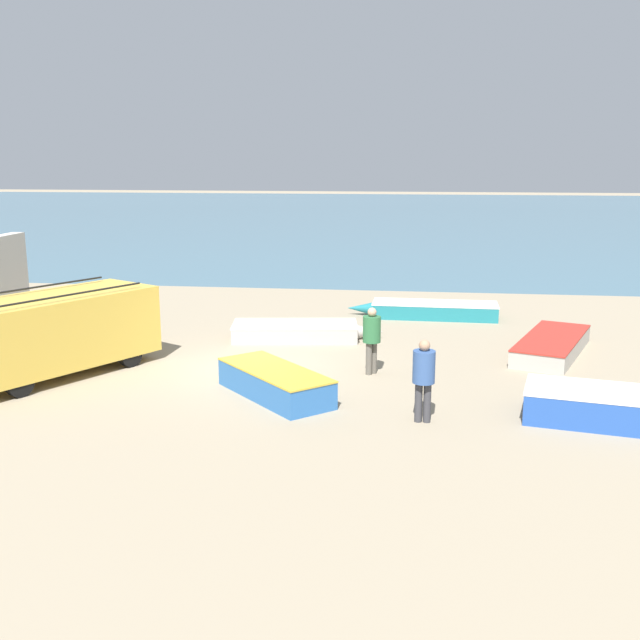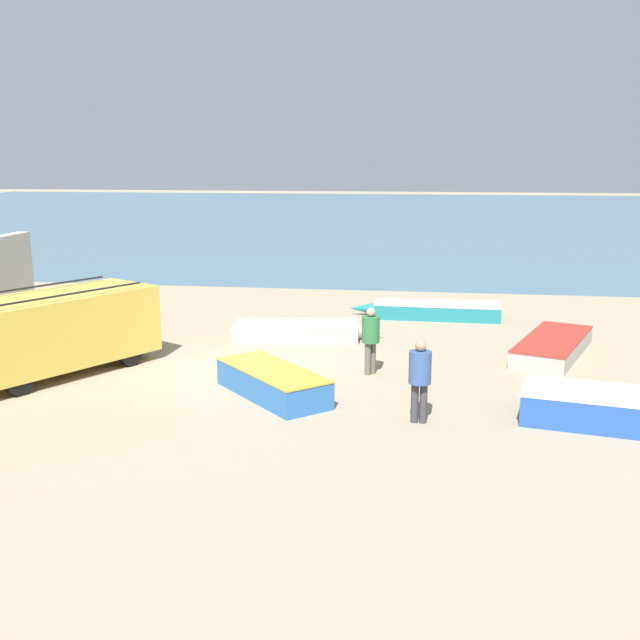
{
  "view_description": "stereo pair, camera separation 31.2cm",
  "coord_description": "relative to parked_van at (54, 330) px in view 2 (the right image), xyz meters",
  "views": [
    {
      "loc": [
        4.17,
        -18.49,
        5.45
      ],
      "look_at": [
        1.58,
        1.58,
        1.0
      ],
      "focal_mm": 42.0,
      "sensor_mm": 36.0,
      "label": 1
    },
    {
      "loc": [
        4.48,
        -18.45,
        5.45
      ],
      "look_at": [
        1.58,
        1.58,
        1.0
      ],
      "focal_mm": 42.0,
      "sensor_mm": 36.0,
      "label": 2
    }
  ],
  "objects": [
    {
      "name": "fishing_rowboat_0",
      "position": [
        5.74,
        -0.9,
        -0.81
      ],
      "size": [
        3.33,
        3.52,
        0.66
      ],
      "rotation": [
        0.0,
        0.0,
        2.31
      ],
      "color": "#2D66AD",
      "rests_on": "ground_plane"
    },
    {
      "name": "fishing_rowboat_2",
      "position": [
        5.54,
        4.52,
        -0.89
      ],
      "size": [
        4.65,
        2.03,
        0.49
      ],
      "rotation": [
        0.0,
        0.0,
        0.13
      ],
      "color": "#ADA89E",
      "rests_on": "ground_plane"
    },
    {
      "name": "parked_van",
      "position": [
        0.0,
        0.0,
        0.0
      ],
      "size": [
        4.34,
        5.54,
        2.18
      ],
      "rotation": [
        0.0,
        0.0,
        4.19
      ],
      "color": "gold",
      "rests_on": "ground_plane"
    },
    {
      "name": "fisherman_1",
      "position": [
        9.23,
        -2.3,
        -0.08
      ],
      "size": [
        0.46,
        0.46,
        1.77
      ],
      "rotation": [
        0.0,
        0.0,
        1.56
      ],
      "color": "#38383D",
      "rests_on": "ground_plane"
    },
    {
      "name": "fisherman_0",
      "position": [
        7.95,
        1.09,
        -0.11
      ],
      "size": [
        0.45,
        0.45,
        1.73
      ],
      "rotation": [
        0.0,
        0.0,
        5.54
      ],
      "color": "#5B564C",
      "rests_on": "ground_plane"
    },
    {
      "name": "fishing_rowboat_3",
      "position": [
        12.91,
        3.82,
        -0.89
      ],
      "size": [
        2.8,
        5.05,
        0.5
      ],
      "rotation": [
        0.0,
        0.0,
        1.21
      ],
      "color": "#ADA89E",
      "rests_on": "ground_plane"
    },
    {
      "name": "fishing_rowboat_1",
      "position": [
        -2.02,
        5.81,
        -0.81
      ],
      "size": [
        4.64,
        3.17,
        0.67
      ],
      "rotation": [
        0.0,
        0.0,
        5.79
      ],
      "color": "#1E757F",
      "rests_on": "ground_plane"
    },
    {
      "name": "fishing_rowboat_4",
      "position": [
        9.54,
        8.2,
        -0.88
      ],
      "size": [
        5.18,
        1.45,
        0.52
      ],
      "rotation": [
        0.0,
        0.0,
        3.12
      ],
      "color": "#1E757F",
      "rests_on": "ground_plane"
    },
    {
      "name": "ground_plane",
      "position": [
        4.83,
        1.19,
        -1.14
      ],
      "size": [
        200.0,
        200.0,
        0.0
      ],
      "primitive_type": "plane",
      "color": "gray"
    },
    {
      "name": "sea_water",
      "position": [
        4.83,
        53.19,
        -1.14
      ],
      "size": [
        120.0,
        80.0,
        0.01
      ],
      "primitive_type": "cube",
      "color": "#477084",
      "rests_on": "ground_plane"
    },
    {
      "name": "fishing_rowboat_5",
      "position": [
        13.37,
        -1.9,
        -0.8
      ],
      "size": [
        4.6,
        2.3,
        0.68
      ],
      "rotation": [
        0.0,
        0.0,
        6.08
      ],
      "color": "#234CA3",
      "rests_on": "ground_plane"
    }
  ]
}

